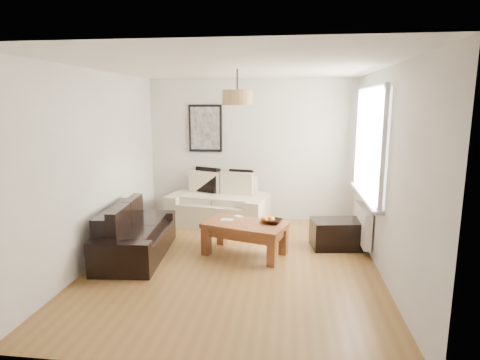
# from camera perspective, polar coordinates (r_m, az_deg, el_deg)

# --- Properties ---
(floor) EXTENTS (4.50, 4.50, 0.00)m
(floor) POSITION_cam_1_polar(r_m,az_deg,el_deg) (5.56, -0.78, -11.87)
(floor) COLOR brown
(floor) RESTS_ON ground
(ceiling) EXTENTS (3.80, 4.50, 0.00)m
(ceiling) POSITION_cam_1_polar(r_m,az_deg,el_deg) (5.15, -0.86, 15.90)
(ceiling) COLOR white
(ceiling) RESTS_ON floor
(wall_back) EXTENTS (3.80, 0.04, 2.60)m
(wall_back) POSITION_cam_1_polar(r_m,az_deg,el_deg) (7.41, 1.58, 4.29)
(wall_back) COLOR silver
(wall_back) RESTS_ON floor
(wall_front) EXTENTS (3.80, 0.04, 2.60)m
(wall_front) POSITION_cam_1_polar(r_m,az_deg,el_deg) (3.04, -6.69, -5.44)
(wall_front) COLOR silver
(wall_front) RESTS_ON floor
(wall_left) EXTENTS (0.04, 4.50, 2.60)m
(wall_left) POSITION_cam_1_polar(r_m,az_deg,el_deg) (5.77, -19.86, 1.76)
(wall_left) COLOR silver
(wall_left) RESTS_ON floor
(wall_right) EXTENTS (0.04, 4.50, 2.60)m
(wall_right) POSITION_cam_1_polar(r_m,az_deg,el_deg) (5.28, 20.05, 0.97)
(wall_right) COLOR silver
(wall_right) RESTS_ON floor
(window_bay) EXTENTS (0.14, 1.90, 1.60)m
(window_bay) POSITION_cam_1_polar(r_m,az_deg,el_deg) (6.01, 18.19, 5.10)
(window_bay) COLOR white
(window_bay) RESTS_ON wall_right
(radiator) EXTENTS (0.10, 0.90, 0.52)m
(radiator) POSITION_cam_1_polar(r_m,az_deg,el_deg) (6.24, 17.17, -6.10)
(radiator) COLOR white
(radiator) RESTS_ON wall_right
(poster) EXTENTS (0.62, 0.04, 0.87)m
(poster) POSITION_cam_1_polar(r_m,az_deg,el_deg) (7.48, -4.98, 7.39)
(poster) COLOR black
(poster) RESTS_ON wall_back
(pendant_shade) EXTENTS (0.40, 0.40, 0.20)m
(pendant_shade) POSITION_cam_1_polar(r_m,az_deg,el_deg) (5.42, -0.40, 11.73)
(pendant_shade) COLOR tan
(pendant_shade) RESTS_ON ceiling
(loveseat_cream) EXTENTS (1.87, 1.23, 0.86)m
(loveseat_cream) POSITION_cam_1_polar(r_m,az_deg,el_deg) (7.18, -3.11, -3.00)
(loveseat_cream) COLOR beige
(loveseat_cream) RESTS_ON floor
(sofa_leather) EXTENTS (0.92, 1.69, 0.70)m
(sofa_leather) POSITION_cam_1_polar(r_m,az_deg,el_deg) (5.90, -14.64, -7.23)
(sofa_leather) COLOR black
(sofa_leather) RESTS_ON floor
(coffee_table) EXTENTS (1.29, 0.95, 0.47)m
(coffee_table) POSITION_cam_1_polar(r_m,az_deg,el_deg) (5.79, 0.71, -8.41)
(coffee_table) COLOR brown
(coffee_table) RESTS_ON floor
(ottoman) EXTENTS (0.82, 0.59, 0.43)m
(ottoman) POSITION_cam_1_polar(r_m,az_deg,el_deg) (6.24, 13.70, -7.51)
(ottoman) COLOR black
(ottoman) RESTS_ON floor
(cushion_left) EXTENTS (0.48, 0.30, 0.46)m
(cushion_left) POSITION_cam_1_polar(r_m,az_deg,el_deg) (7.35, -4.77, 0.02)
(cushion_left) COLOR black
(cushion_left) RESTS_ON loveseat_cream
(cushion_right) EXTENTS (0.45, 0.20, 0.43)m
(cushion_right) POSITION_cam_1_polar(r_m,az_deg,el_deg) (7.26, 0.08, -0.21)
(cushion_right) COLOR black
(cushion_right) RESTS_ON loveseat_cream
(fruit_bowl) EXTENTS (0.31, 0.31, 0.06)m
(fruit_bowl) POSITION_cam_1_polar(r_m,az_deg,el_deg) (5.71, 4.86, -5.92)
(fruit_bowl) COLOR black
(fruit_bowl) RESTS_ON coffee_table
(orange_a) EXTENTS (0.10, 0.10, 0.09)m
(orange_a) POSITION_cam_1_polar(r_m,az_deg,el_deg) (5.75, 3.63, -5.70)
(orange_a) COLOR #FF5115
(orange_a) RESTS_ON fruit_bowl
(orange_b) EXTENTS (0.10, 0.10, 0.09)m
(orange_b) POSITION_cam_1_polar(r_m,az_deg,el_deg) (5.80, 4.54, -5.58)
(orange_b) COLOR orange
(orange_b) RESTS_ON fruit_bowl
(orange_c) EXTENTS (0.10, 0.10, 0.09)m
(orange_c) POSITION_cam_1_polar(r_m,az_deg,el_deg) (5.76, 3.42, -5.66)
(orange_c) COLOR orange
(orange_c) RESTS_ON fruit_bowl
(papers) EXTENTS (0.19, 0.14, 0.01)m
(papers) POSITION_cam_1_polar(r_m,az_deg,el_deg) (5.88, -1.88, -5.69)
(papers) COLOR beige
(papers) RESTS_ON coffee_table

